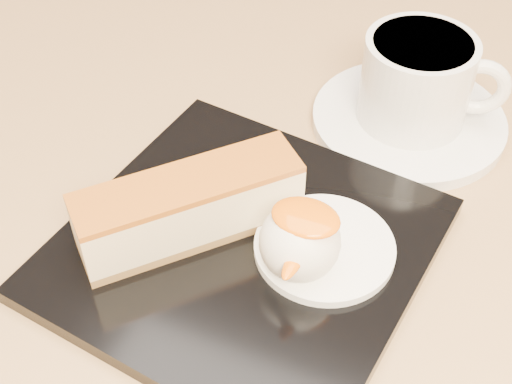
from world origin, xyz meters
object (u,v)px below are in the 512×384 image
at_px(dessert_plate, 243,249).
at_px(coffee_cup, 419,79).
at_px(cheesecake, 189,207).
at_px(ice_cream_scoop, 300,242).
at_px(saucer, 408,121).
at_px(table, 313,365).

relative_size(dessert_plate, coffee_cup, 2.00).
relative_size(cheesecake, ice_cream_scoop, 2.68).
height_order(dessert_plate, cheesecake, cheesecake).
relative_size(dessert_plate, saucer, 1.47).
xyz_separation_m(saucer, coffee_cup, (0.00, 0.00, 0.04)).
height_order(ice_cream_scoop, coffee_cup, coffee_cup).
bearing_deg(coffee_cup, ice_cream_scoop, -111.22).
bearing_deg(table, coffee_cup, 82.28).
distance_m(table, ice_cream_scoop, 0.20).
distance_m(cheesecake, ice_cream_scoop, 0.08).
xyz_separation_m(ice_cream_scoop, coffee_cup, (0.02, 0.18, 0.01)).
bearing_deg(table, cheesecake, -154.81).
bearing_deg(saucer, ice_cream_scoop, -97.24).
distance_m(table, dessert_plate, 0.17).
relative_size(table, ice_cream_scoop, 16.08).
bearing_deg(table, dessert_plate, -144.18).
distance_m(saucer, coffee_cup, 0.04).
relative_size(dessert_plate, cheesecake, 1.65).
xyz_separation_m(dessert_plate, cheesecake, (-0.04, -0.00, 0.03)).
xyz_separation_m(ice_cream_scoop, saucer, (0.02, 0.18, -0.03)).
xyz_separation_m(cheesecake, coffee_cup, (0.10, 0.18, 0.01)).
bearing_deg(ice_cream_scoop, dessert_plate, 172.87).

